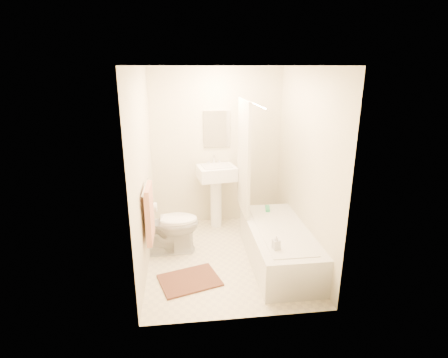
{
  "coord_description": "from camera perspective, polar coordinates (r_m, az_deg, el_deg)",
  "views": [
    {
      "loc": [
        -0.52,
        -4.05,
        2.38
      ],
      "look_at": [
        0.0,
        0.25,
        1.0
      ],
      "focal_mm": 28.0,
      "sensor_mm": 36.0,
      "label": 1
    }
  ],
  "objects": [
    {
      "name": "toilet",
      "position": [
        4.74,
        -9.11,
        -7.22
      ],
      "size": [
        0.84,
        0.49,
        0.81
      ],
      "primitive_type": "imported",
      "rotation": [
        0.0,
        0.0,
        1.61
      ],
      "color": "white",
      "rests_on": "floor"
    },
    {
      "name": "towel_bar",
      "position": [
        4.04,
        -12.79,
        -1.28
      ],
      "size": [
        0.02,
        0.6,
        0.02
      ],
      "primitive_type": "cylinder",
      "rotation": [
        1.57,
        0.0,
        0.0
      ],
      "color": "silver",
      "rests_on": "wall_left"
    },
    {
      "name": "ceiling",
      "position": [
        4.09,
        0.44,
        17.93
      ],
      "size": [
        2.4,
        2.4,
        0.0
      ],
      "primitive_type": "plane",
      "color": "white",
      "rests_on": "ground"
    },
    {
      "name": "curtain_rod",
      "position": [
        4.25,
        4.36,
        12.48
      ],
      "size": [
        0.03,
        1.7,
        0.03
      ],
      "primitive_type": "cylinder",
      "rotation": [
        1.57,
        0.0,
        0.0
      ],
      "color": "silver",
      "rests_on": "wall_back"
    },
    {
      "name": "sink",
      "position": [
        5.36,
        -1.26,
        -2.49
      ],
      "size": [
        0.61,
        0.52,
        1.07
      ],
      "primitive_type": null,
      "rotation": [
        0.0,
        0.0,
        0.16
      ],
      "color": "white",
      "rests_on": "floor"
    },
    {
      "name": "bath_mat",
      "position": [
        4.27,
        -5.63,
        -16.12
      ],
      "size": [
        0.79,
        0.68,
        0.02
      ],
      "primitive_type": "cube",
      "rotation": [
        0.0,
        0.0,
        0.3
      ],
      "color": "#47261B",
      "rests_on": "floor"
    },
    {
      "name": "bathtub",
      "position": [
        4.56,
        8.86,
        -10.68
      ],
      "size": [
        0.72,
        1.64,
        0.46
      ],
      "primitive_type": null,
      "color": "silver",
      "rests_on": "floor"
    },
    {
      "name": "wall_back",
      "position": [
        5.41,
        -1.2,
        5.06
      ],
      "size": [
        2.0,
        0.02,
        2.4
      ],
      "primitive_type": "cube",
      "color": "beige",
      "rests_on": "ground"
    },
    {
      "name": "towel",
      "position": [
        4.15,
        -12.07,
        -5.45
      ],
      "size": [
        0.06,
        0.45,
        0.66
      ],
      "primitive_type": "cube",
      "color": "#CC7266",
      "rests_on": "towel_bar"
    },
    {
      "name": "scrub_brush",
      "position": [
        4.99,
        7.11,
        -4.85
      ],
      "size": [
        0.1,
        0.21,
        0.04
      ],
      "primitive_type": "cube",
      "rotation": [
        0.0,
        0.0,
        -0.2
      ],
      "color": "#30A160",
      "rests_on": "bathtub"
    },
    {
      "name": "wall_right",
      "position": [
        4.49,
        13.18,
        1.93
      ],
      "size": [
        0.02,
        2.4,
        2.4
      ],
      "primitive_type": "cube",
      "color": "beige",
      "rests_on": "ground"
    },
    {
      "name": "shower_curtain",
      "position": [
        4.77,
        3.23,
        3.56
      ],
      "size": [
        0.04,
        0.8,
        1.55
      ],
      "primitive_type": "cube",
      "color": "silver",
      "rests_on": "curtain_rod"
    },
    {
      "name": "wall_left",
      "position": [
        4.25,
        -13.1,
        1.06
      ],
      "size": [
        0.02,
        2.4,
        2.4
      ],
      "primitive_type": "cube",
      "color": "beige",
      "rests_on": "ground"
    },
    {
      "name": "soap_bottle",
      "position": [
        3.95,
        8.52,
        -10.22
      ],
      "size": [
        0.09,
        0.09,
        0.17
      ],
      "primitive_type": "imported",
      "rotation": [
        0.0,
        0.0,
        0.2
      ],
      "color": "silver",
      "rests_on": "bathtub"
    },
    {
      "name": "mirror",
      "position": [
        5.33,
        -1.2,
        8.16
      ],
      "size": [
        0.4,
        0.03,
        0.55
      ],
      "primitive_type": "cube",
      "color": "white",
      "rests_on": "wall_back"
    },
    {
      "name": "toilet_paper",
      "position": [
        4.52,
        -11.63,
        -4.55
      ],
      "size": [
        0.11,
        0.12,
        0.12
      ],
      "primitive_type": "cylinder",
      "rotation": [
        0.0,
        1.57,
        0.0
      ],
      "color": "white",
      "rests_on": "wall_left"
    },
    {
      "name": "floor",
      "position": [
        4.73,
        0.37,
        -12.55
      ],
      "size": [
        2.4,
        2.4,
        0.0
      ],
      "primitive_type": "plane",
      "color": "beige",
      "rests_on": "ground"
    }
  ]
}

